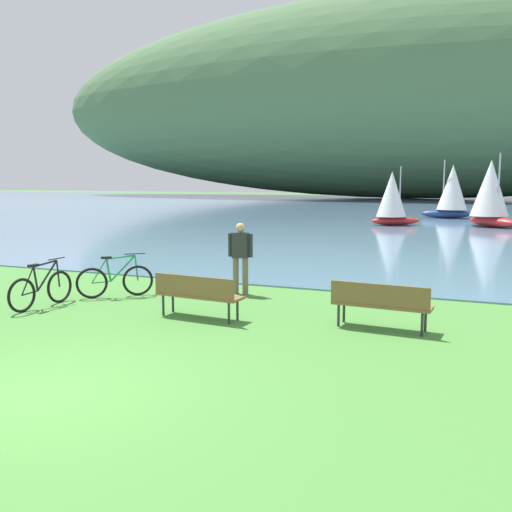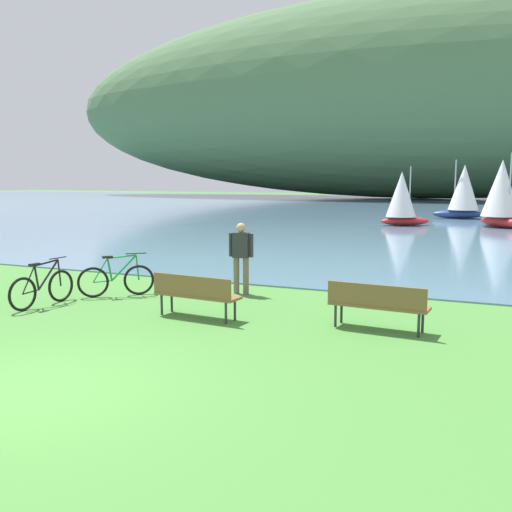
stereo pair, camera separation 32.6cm
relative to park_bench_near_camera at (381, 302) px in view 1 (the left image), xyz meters
The scene contains 11 objects.
ground_plane 6.00m from the park_bench_near_camera, 125.72° to the right, with size 200.00×200.00×0.00m, color #478438.
bay_water 43.29m from the park_bench_near_camera, 94.62° to the left, with size 180.00×80.00×0.04m, color #5B7F9E.
distant_hillside 73.56m from the park_bench_near_camera, 97.08° to the left, with size 113.14×28.00×28.00m, color #4C7047.
park_bench_near_camera is the anchor object (origin of this frame).
park_bench_further_along 3.53m from the park_bench_near_camera, behind, with size 1.83×0.63×0.88m.
bicycle_leaning_near_bench 7.13m from the park_bench_near_camera, behind, with size 0.17×1.77×1.01m.
bicycle_beside_path 6.29m from the park_bench_near_camera, behind, with size 1.36×1.22×1.01m.
person_at_shoreline 4.25m from the park_bench_near_camera, 151.03° to the left, with size 0.61×0.27×1.71m.
sailboat_nearest_to_shore 23.94m from the park_bench_near_camera, 98.60° to the left, with size 2.94×2.38×3.42m.
sailboat_mid_bay 24.74m from the park_bench_near_camera, 85.99° to the left, with size 3.28×3.30×4.12m.
sailboat_toward_hillside 31.32m from the park_bench_near_camera, 91.41° to the left, with size 3.49×2.26×3.99m.
Camera 1 is at (5.26, -5.43, 2.75)m, focal length 40.07 mm.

